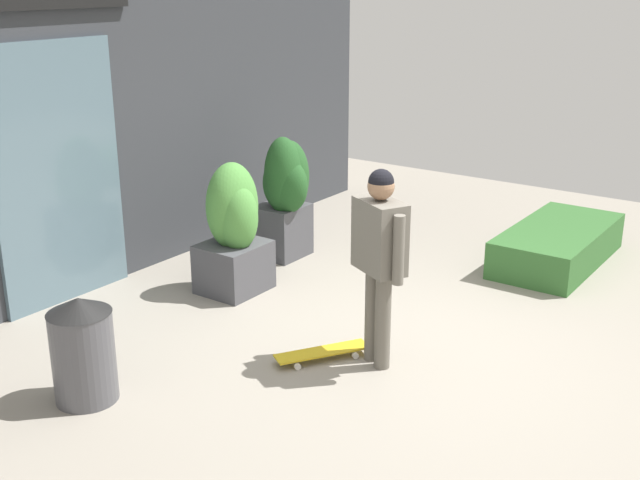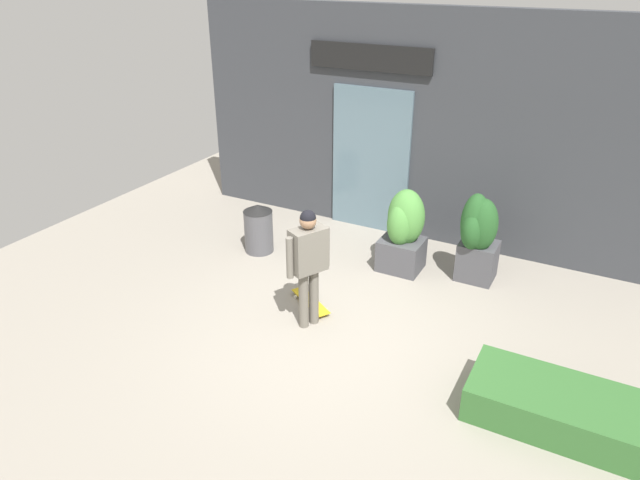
# 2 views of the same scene
# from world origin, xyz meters

# --- Properties ---
(ground_plane) EXTENTS (12.00, 12.00, 0.00)m
(ground_plane) POSITION_xyz_m (0.00, 0.00, 0.00)
(ground_plane) COLOR gray
(building_facade) EXTENTS (8.36, 0.31, 3.79)m
(building_facade) POSITION_xyz_m (-0.03, 3.35, 1.88)
(building_facade) COLOR #383A3F
(building_facade) RESTS_ON ground_plane
(skateboarder) EXTENTS (0.44, 0.58, 1.66)m
(skateboarder) POSITION_xyz_m (-0.32, -0.02, 1.02)
(skateboarder) COLOR #666056
(skateboarder) RESTS_ON ground_plane
(skateboard) EXTENTS (0.79, 0.59, 0.08)m
(skateboard) POSITION_xyz_m (-0.52, 0.39, 0.06)
(skateboard) COLOR gold
(skateboard) RESTS_ON ground_plane
(planter_box_left) EXTENTS (0.65, 0.58, 1.33)m
(planter_box_left) POSITION_xyz_m (0.22, 1.99, 0.65)
(planter_box_left) COLOR #47474C
(planter_box_left) RESTS_ON ground_plane
(planter_box_right) EXTENTS (0.56, 0.65, 1.40)m
(planter_box_right) POSITION_xyz_m (1.30, 2.18, 0.76)
(planter_box_right) COLOR #47474C
(planter_box_right) RESTS_ON ground_plane
(trash_bin) EXTENTS (0.48, 0.48, 0.83)m
(trash_bin) POSITION_xyz_m (-2.09, 1.47, 0.42)
(trash_bin) COLOR #4C4C51
(trash_bin) RESTS_ON ground_plane
(hedge_ledge) EXTENTS (1.94, 0.90, 0.41)m
(hedge_ledge) POSITION_xyz_m (2.93, -0.40, 0.20)
(hedge_ledge) COLOR #33662D
(hedge_ledge) RESTS_ON ground_plane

